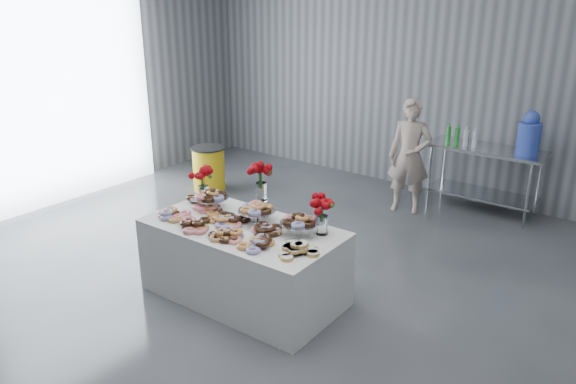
# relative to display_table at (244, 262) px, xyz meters

# --- Properties ---
(ground) EXTENTS (9.00, 9.00, 0.00)m
(ground) POSITION_rel_display_table_xyz_m (0.12, -0.47, -0.38)
(ground) COLOR #36393E
(ground) RESTS_ON ground
(room_walls) EXTENTS (8.04, 9.04, 4.02)m
(room_walls) POSITION_rel_display_table_xyz_m (-0.16, -0.40, 2.26)
(room_walls) COLOR slate
(room_walls) RESTS_ON ground
(display_table) EXTENTS (1.92, 1.04, 0.75)m
(display_table) POSITION_rel_display_table_xyz_m (0.00, 0.00, 0.00)
(display_table) COLOR white
(display_table) RESTS_ON ground
(prep_table) EXTENTS (1.50, 0.60, 0.90)m
(prep_table) POSITION_rel_display_table_xyz_m (1.06, 3.63, 0.24)
(prep_table) COLOR silver
(prep_table) RESTS_ON ground
(donut_mounds) EXTENTS (1.82, 0.83, 0.09)m
(donut_mounds) POSITION_rel_display_table_xyz_m (0.00, -0.05, 0.42)
(donut_mounds) COLOR #BA8844
(donut_mounds) RESTS_ON display_table
(cake_stand_left) EXTENTS (0.36, 0.36, 0.17)m
(cake_stand_left) POSITION_rel_display_table_xyz_m (-0.55, 0.14, 0.52)
(cake_stand_left) COLOR silver
(cake_stand_left) RESTS_ON display_table
(cake_stand_mid) EXTENTS (0.36, 0.36, 0.17)m
(cake_stand_mid) POSITION_rel_display_table_xyz_m (0.05, 0.15, 0.52)
(cake_stand_mid) COLOR silver
(cake_stand_mid) RESTS_ON display_table
(cake_stand_right) EXTENTS (0.36, 0.36, 0.17)m
(cake_stand_right) POSITION_rel_display_table_xyz_m (0.55, 0.16, 0.52)
(cake_stand_right) COLOR silver
(cake_stand_right) RESTS_ON display_table
(danish_pile) EXTENTS (0.48, 0.48, 0.11)m
(danish_pile) POSITION_rel_display_table_xyz_m (0.75, -0.14, 0.43)
(danish_pile) COLOR silver
(danish_pile) RESTS_ON display_table
(bouquet_left) EXTENTS (0.26, 0.26, 0.42)m
(bouquet_left) POSITION_rel_display_table_xyz_m (-0.75, 0.24, 0.67)
(bouquet_left) COLOR white
(bouquet_left) RESTS_ON display_table
(bouquet_right) EXTENTS (0.26, 0.26, 0.42)m
(bouquet_right) POSITION_rel_display_table_xyz_m (0.69, 0.31, 0.67)
(bouquet_right) COLOR white
(bouquet_right) RESTS_ON display_table
(bouquet_center) EXTENTS (0.26, 0.26, 0.57)m
(bouquet_center) POSITION_rel_display_table_xyz_m (-0.06, 0.35, 0.75)
(bouquet_center) COLOR silver
(bouquet_center) RESTS_ON display_table
(water_jug) EXTENTS (0.28, 0.28, 0.55)m
(water_jug) POSITION_rel_display_table_xyz_m (1.56, 3.63, 0.77)
(water_jug) COLOR #4464E8
(water_jug) RESTS_ON prep_table
(drink_bottles) EXTENTS (0.54, 0.08, 0.27)m
(drink_bottles) POSITION_rel_display_table_xyz_m (0.74, 3.53, 0.66)
(drink_bottles) COLOR #268C33
(drink_bottles) RESTS_ON prep_table
(person) EXTENTS (0.64, 0.51, 1.54)m
(person) POSITION_rel_display_table_xyz_m (0.24, 3.06, 0.39)
(person) COLOR #CC8C93
(person) RESTS_ON ground
(trash_barrel) EXTENTS (0.51, 0.51, 0.66)m
(trash_barrel) POSITION_rel_display_table_xyz_m (-2.50, 2.02, -0.04)
(trash_barrel) COLOR yellow
(trash_barrel) RESTS_ON ground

